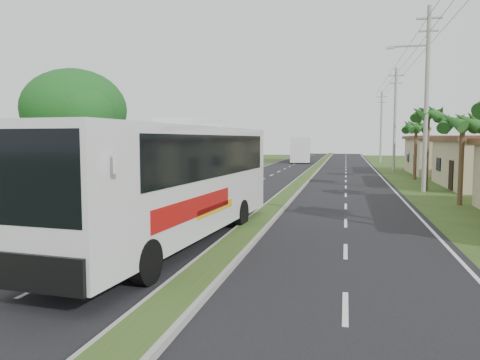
# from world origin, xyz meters

# --- Properties ---
(ground) EXTENTS (180.00, 180.00, 0.00)m
(ground) POSITION_xyz_m (0.00, 0.00, 0.00)
(ground) COLOR #31491B
(ground) RESTS_ON ground
(road_asphalt) EXTENTS (14.00, 160.00, 0.02)m
(road_asphalt) POSITION_xyz_m (0.00, 20.00, 0.01)
(road_asphalt) COLOR black
(road_asphalt) RESTS_ON ground
(median_strip) EXTENTS (1.20, 160.00, 0.18)m
(median_strip) POSITION_xyz_m (0.00, 20.00, 0.10)
(median_strip) COLOR gray
(median_strip) RESTS_ON ground
(lane_edge_left) EXTENTS (0.12, 160.00, 0.01)m
(lane_edge_left) POSITION_xyz_m (-6.70, 20.00, 0.00)
(lane_edge_left) COLOR silver
(lane_edge_left) RESTS_ON ground
(lane_edge_right) EXTENTS (0.12, 160.00, 0.01)m
(lane_edge_right) POSITION_xyz_m (6.70, 20.00, 0.00)
(lane_edge_right) COLOR silver
(lane_edge_right) RESTS_ON ground
(shop_far) EXTENTS (8.60, 11.60, 3.82)m
(shop_far) POSITION_xyz_m (14.00, 36.00, 1.93)
(shop_far) COLOR tan
(shop_far) RESTS_ON ground
(palm_verge_b) EXTENTS (2.40, 2.40, 5.05)m
(palm_verge_b) POSITION_xyz_m (9.40, 12.00, 4.36)
(palm_verge_b) COLOR #473321
(palm_verge_b) RESTS_ON ground
(palm_verge_c) EXTENTS (2.40, 2.40, 5.85)m
(palm_verge_c) POSITION_xyz_m (8.80, 19.00, 5.12)
(palm_verge_c) COLOR #473321
(palm_verge_c) RESTS_ON ground
(palm_verge_d) EXTENTS (2.40, 2.40, 5.25)m
(palm_verge_d) POSITION_xyz_m (9.30, 28.00, 4.55)
(palm_verge_d) COLOR #473321
(palm_verge_d) RESTS_ON ground
(shade_tree) EXTENTS (6.30, 6.00, 7.54)m
(shade_tree) POSITION_xyz_m (-12.11, 10.02, 5.03)
(shade_tree) COLOR #473321
(shade_tree) RESTS_ON ground
(utility_pole_b) EXTENTS (3.20, 0.28, 12.00)m
(utility_pole_b) POSITION_xyz_m (8.47, 18.00, 6.26)
(utility_pole_b) COLOR gray
(utility_pole_b) RESTS_ON ground
(utility_pole_c) EXTENTS (1.60, 0.28, 11.00)m
(utility_pole_c) POSITION_xyz_m (8.50, 38.00, 5.67)
(utility_pole_c) COLOR gray
(utility_pole_c) RESTS_ON ground
(utility_pole_d) EXTENTS (1.60, 0.28, 10.50)m
(utility_pole_d) POSITION_xyz_m (8.50, 58.00, 5.42)
(utility_pole_d) COLOR gray
(utility_pole_d) RESTS_ON ground
(coach_bus_main) EXTENTS (3.75, 13.14, 4.19)m
(coach_bus_main) POSITION_xyz_m (-2.03, -0.18, 2.31)
(coach_bus_main) COLOR silver
(coach_bus_main) RESTS_ON ground
(coach_bus_far) EXTENTS (3.74, 12.97, 3.73)m
(coach_bus_far) POSITION_xyz_m (-3.32, 57.85, 2.11)
(coach_bus_far) COLOR white
(coach_bus_far) RESTS_ON ground
(motorcyclist) EXTENTS (1.91, 0.85, 2.11)m
(motorcyclist) POSITION_xyz_m (-2.00, 2.00, 0.74)
(motorcyclist) COLOR black
(motorcyclist) RESTS_ON ground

